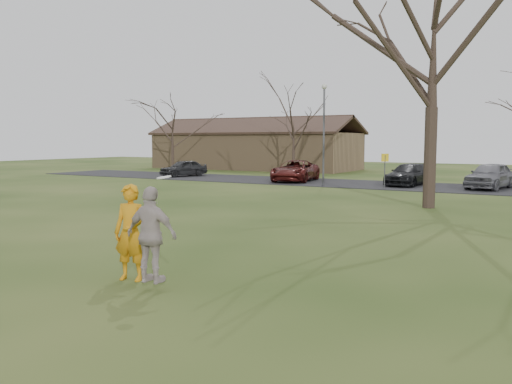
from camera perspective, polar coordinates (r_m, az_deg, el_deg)
ground at (r=10.75m, az=-10.99°, el=-9.80°), size 120.00×120.00×0.00m
parking_strip at (r=33.59m, az=18.40°, el=0.50°), size 62.00×6.50×0.04m
player_defender at (r=11.00m, az=-13.34°, el=-4.27°), size 0.81×0.64×1.96m
car_0 at (r=41.56m, az=-7.83°, el=2.58°), size 2.67×4.07×1.29m
car_2 at (r=36.41m, az=4.24°, el=2.31°), size 3.21×5.48×1.43m
car_3 at (r=34.35m, az=16.12°, el=1.82°), size 2.31×4.75×1.33m
car_4 at (r=33.50m, az=23.93°, el=1.64°), size 2.67×4.77×1.53m
catching_play at (r=10.06m, az=-11.18°, el=-4.54°), size 1.10×0.55×2.03m
building at (r=53.08m, az=-0.10°, el=4.62°), size 20.60×8.50×5.14m
lamp_post at (r=32.91m, az=7.33°, el=7.53°), size 0.34×0.34×6.27m
sign_yellow at (r=31.09m, az=13.72°, el=2.88°), size 0.35×0.35×2.08m
big_tree at (r=23.65m, az=18.63°, el=15.45°), size 9.00×9.00×14.00m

